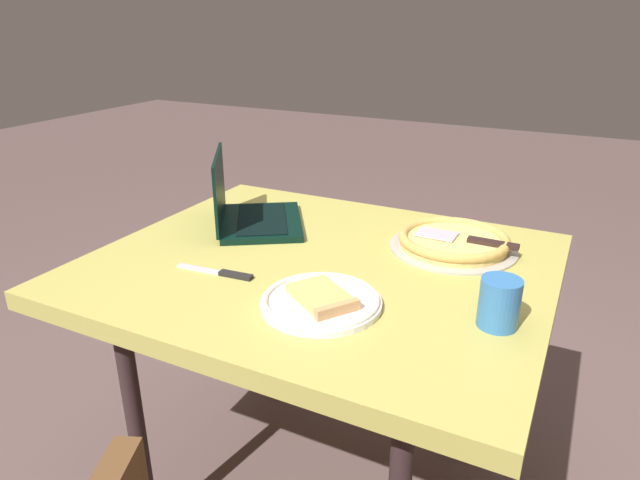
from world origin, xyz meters
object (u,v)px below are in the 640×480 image
(pizza_plate, at_px, (321,301))
(drink_cup, at_px, (499,302))
(laptop, at_px, (249,211))
(pizza_tray, at_px, (454,241))
(table_knife, at_px, (222,273))
(dining_table, at_px, (320,283))

(pizza_plate, bearing_deg, drink_cup, 14.01)
(laptop, relative_size, pizza_tray, 1.14)
(laptop, xyz_separation_m, table_knife, (0.12, -0.31, -0.04))
(dining_table, bearing_deg, pizza_tray, 38.73)
(pizza_plate, bearing_deg, laptop, 139.96)
(laptop, bearing_deg, pizza_tray, 9.37)
(table_knife, relative_size, drink_cup, 2.00)
(laptop, distance_m, pizza_tray, 0.58)
(laptop, relative_size, table_knife, 1.86)
(dining_table, height_order, drink_cup, drink_cup)
(pizza_tray, xyz_separation_m, drink_cup, (0.18, -0.35, 0.03))
(laptop, height_order, pizza_tray, laptop)
(dining_table, xyz_separation_m, laptop, (-0.30, 0.13, 0.11))
(laptop, xyz_separation_m, pizza_plate, (0.40, -0.34, -0.03))
(table_knife, bearing_deg, drink_cup, 4.82)
(dining_table, bearing_deg, laptop, 156.27)
(laptop, distance_m, table_knife, 0.33)
(pizza_plate, xyz_separation_m, pizza_tray, (0.17, 0.43, 0.01))
(table_knife, bearing_deg, pizza_tray, 41.55)
(dining_table, xyz_separation_m, table_knife, (-0.17, -0.18, 0.07))
(laptop, xyz_separation_m, drink_cup, (0.75, -0.25, 0.01))
(pizza_tray, bearing_deg, dining_table, -141.27)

